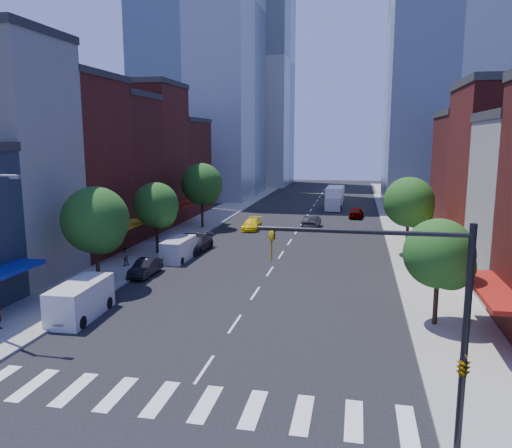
{
  "coord_description": "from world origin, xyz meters",
  "views": [
    {
      "loc": [
        6.82,
        -21.2,
        10.83
      ],
      "look_at": [
        0.07,
        11.89,
        5.0
      ],
      "focal_mm": 35.0,
      "sensor_mm": 36.0,
      "label": 1
    }
  ],
  "objects": [
    {
      "name": "bldg_right_3",
      "position": [
        21.0,
        34.0,
        6.5
      ],
      "size": [
        12.0,
        10.0,
        13.0
      ],
      "primitive_type": "cube",
      "color": "#491512",
      "rests_on": "ground"
    },
    {
      "name": "traffic_car_oncoming",
      "position": [
        1.5,
        38.79,
        0.78
      ],
      "size": [
        2.05,
        4.83,
        1.55
      ],
      "primitive_type": "imported",
      "rotation": [
        0.0,
        0.0,
        3.05
      ],
      "color": "black",
      "rests_on": "ground"
    },
    {
      "name": "tree_right_far",
      "position": [
        11.65,
        25.92,
        4.86
      ],
      "size": [
        4.6,
        4.6,
        7.2
      ],
      "color": "black",
      "rests_on": "sidewalk_right"
    },
    {
      "name": "traffic_car_far",
      "position": [
        6.8,
        47.89,
        0.74
      ],
      "size": [
        2.1,
        4.46,
        1.48
      ],
      "primitive_type": "imported",
      "rotation": [
        0.0,
        0.0,
        3.06
      ],
      "color": "#999999",
      "rests_on": "ground"
    },
    {
      "name": "sidewalk_right",
      "position": [
        12.5,
        40.0,
        0.07
      ],
      "size": [
        5.0,
        120.0,
        0.15
      ],
      "primitive_type": "cube",
      "color": "gray",
      "rests_on": "ground"
    },
    {
      "name": "tree_right_near",
      "position": [
        11.65,
        7.92,
        4.19
      ],
      "size": [
        4.0,
        4.0,
        6.2
      ],
      "color": "black",
      "rests_on": "sidewalk_right"
    },
    {
      "name": "parked_car_front",
      "position": [
        -9.5,
        4.92,
        0.78
      ],
      "size": [
        1.97,
        4.63,
        1.56
      ],
      "primitive_type": "imported",
      "rotation": [
        0.0,
        0.0,
        -0.03
      ],
      "color": "silver",
      "rests_on": "ground"
    },
    {
      "name": "crosswalk",
      "position": [
        0.0,
        -3.0,
        0.01
      ],
      "size": [
        19.0,
        3.0,
        0.01
      ],
      "primitive_type": "cube",
      "color": "silver",
      "rests_on": "ground"
    },
    {
      "name": "bldg_left_3",
      "position": [
        -21.0,
        29.0,
        7.5
      ],
      "size": [
        12.0,
        8.0,
        15.0
      ],
      "primitive_type": "cube",
      "color": "#491512",
      "rests_on": "ground"
    },
    {
      "name": "sidewalk_left",
      "position": [
        -12.5,
        40.0,
        0.07
      ],
      "size": [
        5.0,
        120.0,
        0.15
      ],
      "primitive_type": "cube",
      "color": "gray",
      "rests_on": "ground"
    },
    {
      "name": "cargo_van_near",
      "position": [
        -9.49,
        5.1,
        1.08
      ],
      "size": [
        2.32,
        5.24,
        2.19
      ],
      "rotation": [
        0.0,
        0.0,
        0.05
      ],
      "color": "silver",
      "rests_on": "ground"
    },
    {
      "name": "pedestrian_far",
      "position": [
        -12.29,
        16.77,
        0.92
      ],
      "size": [
        0.87,
        0.94,
        1.55
      ],
      "primitive_type": "imported",
      "rotation": [
        0.0,
        0.0,
        -2.06
      ],
      "color": "#999999",
      "rests_on": "sidewalk_left"
    },
    {
      "name": "taxi",
      "position": [
        -5.41,
        36.26,
        0.67
      ],
      "size": [
        1.93,
        4.62,
        1.33
      ],
      "primitive_type": "imported",
      "rotation": [
        0.0,
        0.0,
        0.01
      ],
      "color": "yellow",
      "rests_on": "ground"
    },
    {
      "name": "ground",
      "position": [
        0.0,
        0.0,
        0.0
      ],
      "size": [
        220.0,
        220.0,
        0.0
      ],
      "primitive_type": "plane",
      "color": "black",
      "rests_on": "ground"
    },
    {
      "name": "parked_car_third",
      "position": [
        -9.37,
        24.38,
        0.75
      ],
      "size": [
        2.83,
        5.53,
        1.49
      ],
      "primitive_type": "imported",
      "rotation": [
        0.0,
        0.0,
        -0.07
      ],
      "color": "#999999",
      "rests_on": "ground"
    },
    {
      "name": "bldg_left_2",
      "position": [
        -21.0,
        20.5,
        8.0
      ],
      "size": [
        12.0,
        9.0,
        16.0
      ],
      "primitive_type": "cube",
      "color": "#571614",
      "rests_on": "ground"
    },
    {
      "name": "tree_left_mid",
      "position": [
        -11.35,
        21.92,
        4.53
      ],
      "size": [
        4.2,
        4.2,
        6.65
      ],
      "color": "black",
      "rests_on": "sidewalk_left"
    },
    {
      "name": "tower_nw",
      "position": [
        -22.0,
        70.0,
        35.0
      ],
      "size": [
        20.0,
        22.0,
        70.0
      ],
      "primitive_type": "cube",
      "color": "#8C99A8",
      "rests_on": "ground"
    },
    {
      "name": "tower_far_w",
      "position": [
        -18.0,
        95.0,
        28.0
      ],
      "size": [
        18.0,
        18.0,
        56.0
      ],
      "primitive_type": "cube",
      "color": "#9EA5AD",
      "rests_on": "ground"
    },
    {
      "name": "tree_left_far",
      "position": [
        -11.35,
        35.92,
        5.2
      ],
      "size": [
        5.0,
        5.0,
        7.75
      ],
      "color": "black",
      "rests_on": "sidewalk_left"
    },
    {
      "name": "box_truck",
      "position": [
        3.42,
        56.55,
        1.57
      ],
      "size": [
        2.75,
        8.31,
        3.32
      ],
      "rotation": [
        0.0,
        0.0,
        -0.03
      ],
      "color": "silver",
      "rests_on": "ground"
    },
    {
      "name": "parked_car_rear",
      "position": [
        -8.27,
        23.95,
        0.75
      ],
      "size": [
        2.4,
        5.27,
        1.5
      ],
      "primitive_type": "imported",
      "rotation": [
        0.0,
        0.0,
        -0.06
      ],
      "color": "black",
      "rests_on": "ground"
    },
    {
      "name": "tower_ne",
      "position": [
        20.0,
        62.0,
        30.0
      ],
      "size": [
        18.0,
        20.0,
        60.0
      ],
      "primitive_type": "cube",
      "color": "#9EA5AD",
      "rests_on": "ground"
    },
    {
      "name": "bldg_left_5",
      "position": [
        -21.0,
        47.0,
        6.5
      ],
      "size": [
        12.0,
        10.0,
        13.0
      ],
      "primitive_type": "cube",
      "color": "#491512",
      "rests_on": "ground"
    },
    {
      "name": "traffic_signal",
      "position": [
        9.94,
        -4.5,
        4.16
      ],
      "size": [
        7.24,
        2.24,
        8.0
      ],
      "color": "black",
      "rests_on": "sidewalk_right"
    },
    {
      "name": "cargo_van_far",
      "position": [
        -8.72,
        20.08,
        0.97
      ],
      "size": [
        1.92,
        4.61,
        1.96
      ],
      "rotation": [
        0.0,
        0.0,
        -0.01
      ],
      "color": "silver",
      "rests_on": "ground"
    },
    {
      "name": "bldg_left_4",
      "position": [
        -21.0,
        37.5,
        8.5
      ],
      "size": [
        12.0,
        9.0,
        17.0
      ],
      "primitive_type": "cube",
      "color": "#571614",
      "rests_on": "ground"
    },
    {
      "name": "tree_left_near",
      "position": [
        -11.35,
        10.92,
        4.87
      ],
      "size": [
        4.8,
        4.8,
        7.3
      ],
      "color": "black",
      "rests_on": "sidewalk_left"
    },
    {
      "name": "parked_car_second",
      "position": [
        -9.5,
        14.74,
        0.66
      ],
      "size": [
        1.41,
        4.03,
        1.33
      ],
      "primitive_type": "imported",
      "rotation": [
        0.0,
        0.0,
        -0.0
      ],
      "color": "black",
      "rests_on": "ground"
    }
  ]
}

